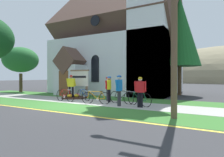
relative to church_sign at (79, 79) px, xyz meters
name	(u,v)px	position (x,y,z in m)	size (l,w,h in m)	color
ground	(107,98)	(2.05, 0.76, -1.40)	(140.00, 140.00, 0.00)	#333335
sidewalk_slab	(66,100)	(0.14, -1.66, -1.40)	(32.00, 2.40, 0.01)	#A8A59E
grass_verge	(38,104)	(0.14, -3.98, -1.40)	(32.00, 2.25, 0.01)	#38722D
church_lawn	(87,97)	(0.14, 0.74, -1.40)	(24.00, 2.40, 0.01)	#38722D
curb_paint_stripe	(18,107)	(0.14, -5.25, -1.40)	(28.00, 0.16, 0.01)	yellow
church_building	(120,46)	(0.57, 5.72, 3.34)	(12.11, 10.05, 12.93)	silver
church_sign	(79,79)	(0.00, 0.00, 0.00)	(1.76, 0.13, 2.14)	#7F6047
flower_bed	(74,97)	(-0.01, -0.61, -1.31)	(1.87, 1.87, 0.34)	#382319
bicycle_green	(139,99)	(5.53, -1.72, -1.02)	(1.63, 0.70, 0.82)	black
bicycle_silver	(84,95)	(1.29, -1.16, -1.03)	(1.58, 0.69, 0.78)	black
bicycle_yellow	(121,97)	(4.29, -1.42, -1.02)	(1.75, 0.36, 0.84)	black
bicycle_blue	(96,98)	(3.05, -2.24, -1.03)	(1.66, 0.61, 0.80)	black
bicycle_red	(65,95)	(0.60, -2.23, -1.02)	(1.75, 0.30, 0.82)	black
cyclist_in_white_jersey	(140,90)	(5.78, -2.23, -0.49)	(0.64, 0.29, 1.58)	black
cyclist_in_green_jersey	(119,88)	(4.62, -2.36, -0.42)	(0.29, 0.76, 1.68)	#2D2D33
cyclist_in_orange_jersey	(109,87)	(3.34, -1.22, -0.46)	(0.36, 0.74, 1.62)	black
cyclist_in_yellow_jersey	(71,85)	(-0.22, -0.70, -0.39)	(0.64, 0.40, 1.72)	black
cyclist_in_blue_jersey	(108,87)	(2.93, -0.70, -0.49)	(0.32, 0.68, 1.58)	#2D2D33
utility_pole	(171,8)	(7.72, -4.02, 2.85)	(3.12, 0.28, 7.66)	brown
roadside_conifer	(180,32)	(6.41, 5.61, 4.08)	(3.47, 3.47, 8.49)	#4C3823
yard_deciduous_tree	(21,60)	(-8.76, 1.21, 1.95)	(3.57, 3.57, 4.68)	#4C3823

